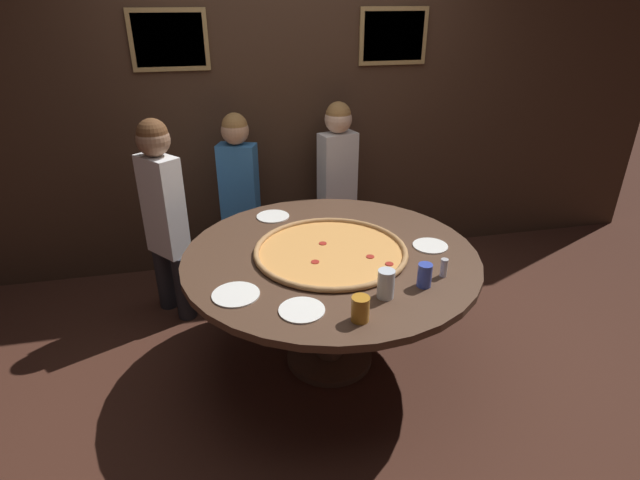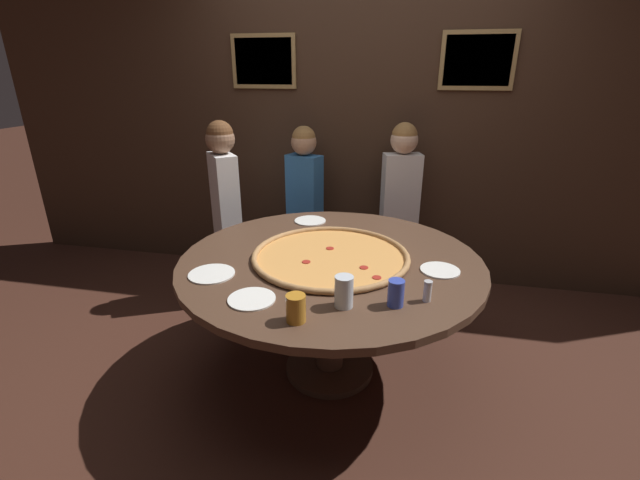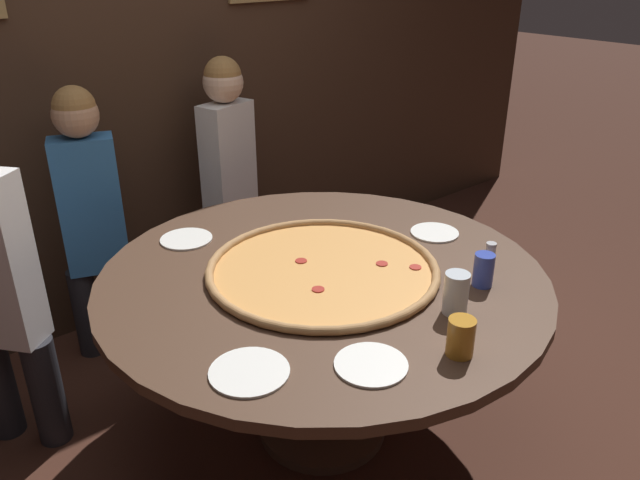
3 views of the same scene
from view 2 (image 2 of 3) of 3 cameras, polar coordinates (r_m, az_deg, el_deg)
name	(u,v)px [view 2 (image 2 of 3)]	position (r m, az deg, el deg)	size (l,w,h in m)	color
ground_plane	(329,369)	(2.71, 1.27, -16.86)	(24.00, 24.00, 0.00)	#422319
back_wall	(364,122)	(3.54, 5.87, 15.41)	(6.40, 0.08, 2.60)	#3D281C
dining_table	(330,279)	(2.37, 1.39, -5.16)	(1.64, 1.64, 0.74)	#4C3323
giant_pizza	(330,256)	(2.31, 1.30, -2.11)	(0.85, 0.85, 0.03)	#E0994C
drink_cup_front_edge	(344,292)	(1.83, 3.21, -6.88)	(0.08, 0.08, 0.14)	silver
drink_cup_far_right	(296,308)	(1.74, -3.24, -9.08)	(0.08, 0.08, 0.12)	#BC7A23
drink_cup_far_left	(396,293)	(1.87, 10.08, -6.98)	(0.07, 0.07, 0.12)	#384CB7
white_plate_right_side	(440,270)	(2.25, 15.71, -3.90)	(0.20, 0.20, 0.01)	white
white_plate_left_side	(310,221)	(2.88, -1.33, 2.58)	(0.21, 0.21, 0.01)	white
white_plate_near_front	(212,274)	(2.20, -14.25, -4.41)	(0.23, 0.23, 0.01)	white
white_plate_far_back	(252,299)	(1.94, -9.10, -7.77)	(0.21, 0.21, 0.01)	white
condiment_shaker	(427,291)	(1.94, 14.14, -6.61)	(0.04, 0.04, 0.10)	silver
diner_far_left	(305,198)	(3.43, -2.07, 5.62)	(0.34, 0.23, 1.30)	#232328
diner_far_right	(226,203)	(3.25, -12.48, 4.89)	(0.31, 0.34, 1.37)	#232328
diner_centre_back	(400,200)	(3.36, 10.61, 5.30)	(0.35, 0.22, 1.34)	#232328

